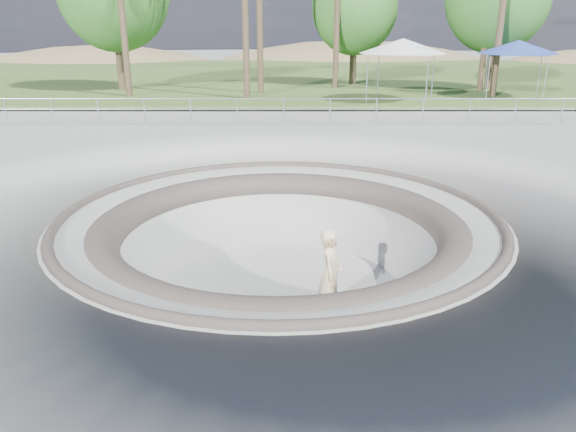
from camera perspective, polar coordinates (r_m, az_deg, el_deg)
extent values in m
plane|color=#ACABA6|center=(13.01, -0.90, -0.02)|extent=(180.00, 180.00, 0.00)
torus|color=#ACABA6|center=(13.80, -0.86, -7.89)|extent=(14.00, 14.00, 4.00)
cylinder|color=#ACABA6|center=(13.77, -0.86, -7.70)|extent=(6.60, 6.60, 0.10)
torus|color=#49413A|center=(13.02, -0.90, -0.10)|extent=(10.24, 10.24, 0.24)
torus|color=#49413A|center=(13.17, -0.89, -1.87)|extent=(8.91, 8.91, 0.81)
cube|color=#3A5221|center=(46.47, -0.20, 14.09)|extent=(180.00, 36.00, 0.12)
ellipsoid|color=olive|center=(71.67, -18.25, 9.55)|extent=(50.40, 36.00, 23.40)
ellipsoid|color=olive|center=(73.72, 6.22, 9.50)|extent=(61.60, 44.00, 28.60)
cylinder|color=#9A9DA2|center=(24.49, -0.45, 11.84)|extent=(25.00, 0.05, 0.05)
cylinder|color=#9A9DA2|center=(24.55, -0.45, 10.79)|extent=(25.00, 0.05, 0.05)
cube|color=olive|center=(12.49, 4.21, -10.10)|extent=(0.87, 0.53, 0.02)
cylinder|color=silver|center=(12.51, 4.21, -10.24)|extent=(0.10, 0.18, 0.04)
cylinder|color=silver|center=(12.51, 4.21, -10.24)|extent=(0.10, 0.18, 0.04)
cylinder|color=white|center=(12.51, 4.21, -10.27)|extent=(0.07, 0.05, 0.07)
cylinder|color=white|center=(12.51, 4.21, -10.27)|extent=(0.07, 0.05, 0.07)
cylinder|color=white|center=(12.51, 4.21, -10.27)|extent=(0.07, 0.05, 0.07)
cylinder|color=white|center=(12.51, 4.21, -10.27)|extent=(0.07, 0.05, 0.07)
imported|color=beige|center=(12.03, 4.33, -5.88)|extent=(0.60, 0.81, 2.00)
cylinder|color=#9A9DA2|center=(29.27, 9.00, 13.36)|extent=(0.06, 0.06, 2.35)
cylinder|color=#9A9DA2|center=(29.87, 14.83, 13.08)|extent=(0.06, 0.06, 2.35)
cylinder|color=#9A9DA2|center=(32.22, 8.19, 13.90)|extent=(0.06, 0.06, 2.35)
cylinder|color=#9A9DA2|center=(32.76, 13.53, 13.66)|extent=(0.06, 0.06, 2.35)
cube|color=silver|center=(30.90, 11.55, 15.89)|extent=(4.08, 4.08, 0.08)
cone|color=silver|center=(30.89, 11.60, 16.59)|extent=(5.99, 5.99, 0.75)
cylinder|color=#9A9DA2|center=(32.76, 20.53, 12.92)|extent=(0.06, 0.06, 2.25)
cylinder|color=#9A9DA2|center=(33.84, 25.19, 12.49)|extent=(0.06, 0.06, 2.25)
cylinder|color=#9A9DA2|center=(35.45, 18.96, 13.47)|extent=(0.06, 0.06, 2.25)
cylinder|color=#9A9DA2|center=(36.45, 23.34, 13.09)|extent=(0.06, 0.06, 2.25)
cube|color=#2A3F9B|center=(34.52, 22.27, 15.03)|extent=(3.83, 3.83, 0.08)
cone|color=#2A3F9B|center=(34.50, 22.34, 15.62)|extent=(5.81, 5.81, 0.72)
cylinder|color=brown|center=(33.97, -2.92, 20.75)|extent=(0.36, 0.36, 10.18)
cylinder|color=brown|center=(36.93, 5.01, 19.97)|extent=(0.36, 0.36, 9.41)
cylinder|color=brown|center=(37.13, 19.74, 19.56)|extent=(0.36, 0.36, 10.15)
cylinder|color=brown|center=(37.14, -16.85, 16.30)|extent=(0.44, 0.44, 5.58)
cylinder|color=brown|center=(39.39, 6.66, 16.43)|extent=(0.44, 0.44, 4.70)
ellipsoid|color=#205E20|center=(39.36, 6.82, 20.33)|extent=(5.61, 5.10, 6.12)
cylinder|color=brown|center=(38.30, 20.04, 15.80)|extent=(0.44, 0.44, 5.26)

